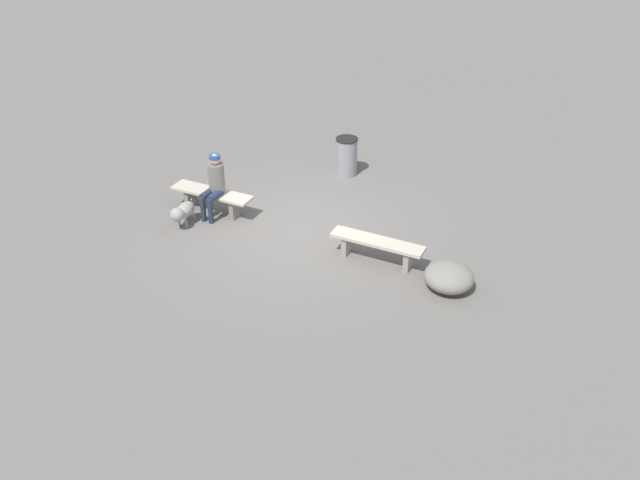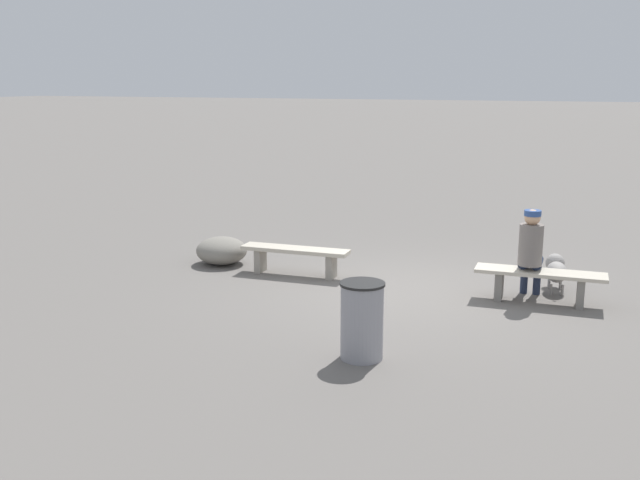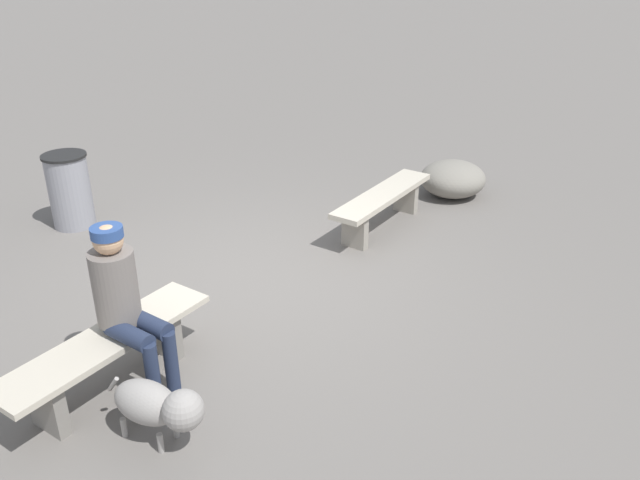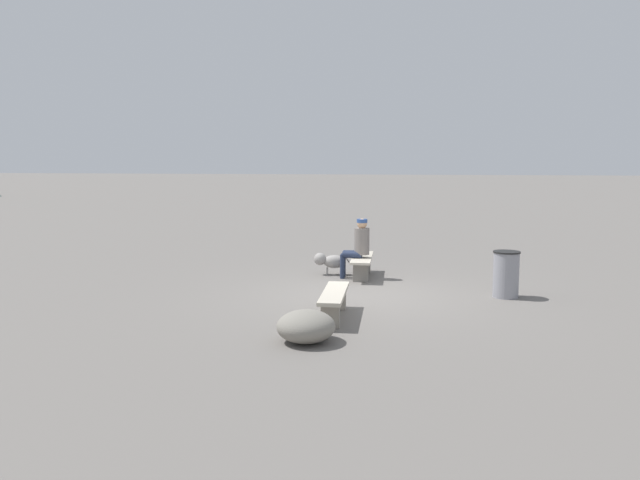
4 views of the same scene
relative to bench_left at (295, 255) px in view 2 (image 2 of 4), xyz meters
The scene contains 7 objects.
ground 1.97m from the bench_left, ahead, with size 210.00×210.00×0.06m, color slate.
bench_left is the anchor object (origin of this frame).
bench_right 3.89m from the bench_left, ahead, with size 1.85×0.54×0.47m.
seated_person 3.76m from the bench_left, ahead, with size 0.35×0.66×1.36m.
dog 4.12m from the bench_left, 10.23° to the left, with size 0.39×0.83×0.52m.
trash_bin 3.78m from the bench_left, 53.91° to the right, with size 0.52×0.52×0.91m.
boulder 1.52m from the bench_left, behind, with size 0.90×0.87×0.48m, color gray.
Camera 2 is at (2.89, -10.33, 3.17)m, focal length 40.76 mm.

